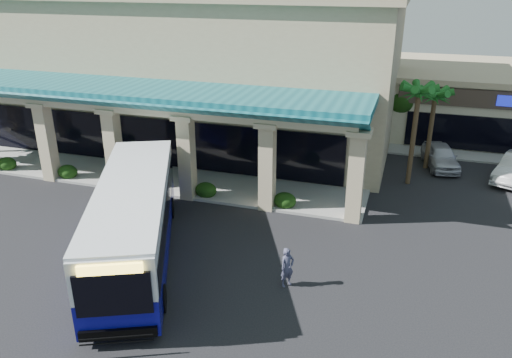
% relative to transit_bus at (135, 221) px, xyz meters
% --- Properties ---
extents(ground, '(110.00, 110.00, 0.00)m').
position_rel_transit_bus_xyz_m(ground, '(2.56, 1.10, -1.72)').
color(ground, black).
extents(main_building, '(30.80, 14.80, 11.35)m').
position_rel_transit_bus_xyz_m(main_building, '(-5.44, 17.10, 3.96)').
color(main_building, tan).
rests_on(main_building, ground).
extents(arcade, '(30.00, 6.20, 5.70)m').
position_rel_transit_bus_xyz_m(arcade, '(-5.44, 7.90, 1.13)').
color(arcade, '#0F525D').
rests_on(arcade, ground).
extents(palm_0, '(2.40, 2.40, 6.60)m').
position_rel_transit_bus_xyz_m(palm_0, '(11.06, 12.10, 1.58)').
color(palm_0, '#19601E').
rests_on(palm_0, ground).
extents(palm_1, '(2.40, 2.40, 5.80)m').
position_rel_transit_bus_xyz_m(palm_1, '(12.06, 15.10, 1.18)').
color(palm_1, '#19601E').
rests_on(palm_1, ground).
extents(broadleaf_tree, '(2.60, 2.60, 4.81)m').
position_rel_transit_bus_xyz_m(broadleaf_tree, '(10.06, 20.10, 0.69)').
color(broadleaf_tree, black).
rests_on(broadleaf_tree, ground).
extents(transit_bus, '(7.64, 12.39, 3.43)m').
position_rel_transit_bus_xyz_m(transit_bus, '(0.00, 0.00, 0.00)').
color(transit_bus, '#0D0C89').
rests_on(transit_bus, ground).
extents(pedestrian, '(0.69, 0.72, 1.65)m').
position_rel_transit_bus_xyz_m(pedestrian, '(6.80, -0.18, -0.89)').
color(pedestrian, '#40415C').
rests_on(pedestrian, ground).
extents(car_silver, '(2.68, 4.62, 1.48)m').
position_rel_transit_bus_xyz_m(car_silver, '(12.90, 15.52, -0.98)').
color(car_silver, '#B7B7C0').
rests_on(car_silver, ground).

